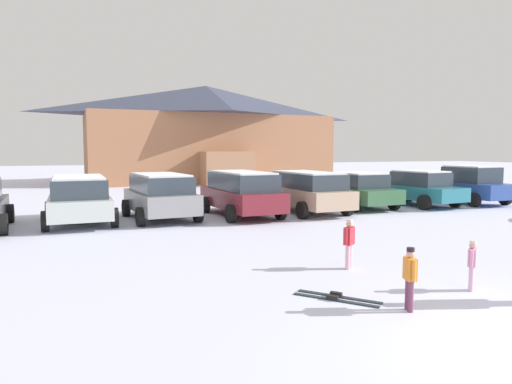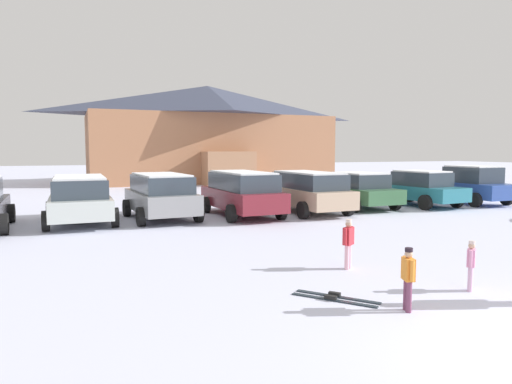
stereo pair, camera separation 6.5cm
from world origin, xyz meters
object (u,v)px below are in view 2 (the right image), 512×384
object	(u,v)px
skier_child_in_pink_snowsuit	(471,263)
ski_lodge	(208,133)
parked_grey_wagon	(161,195)
skier_child_in_orange_jacket	(408,276)
parked_teal_hatchback	(419,188)
skier_child_in_red_jacket	(348,241)
pair_of_skis	(335,298)
parked_maroon_van	(242,192)
parked_beige_suv	(308,191)
parked_green_coupe	(358,190)
parked_blue_hatchback	(470,185)
parked_silver_wagon	(80,198)

from	to	relation	value
skier_child_in_pink_snowsuit	ski_lodge	bearing A→B (deg)	82.59
parked_grey_wagon	skier_child_in_pink_snowsuit	world-z (taller)	parked_grey_wagon
parked_grey_wagon	skier_child_in_orange_jacket	size ratio (longest dim) A/B	4.23
parked_teal_hatchback	skier_child_in_red_jacket	size ratio (longest dim) A/B	4.24
pair_of_skis	parked_teal_hatchback	bearing A→B (deg)	43.27
ski_lodge	parked_maroon_van	world-z (taller)	ski_lodge
parked_beige_suv	skier_child_in_orange_jacket	size ratio (longest dim) A/B	4.54
skier_child_in_red_jacket	parked_green_coupe	bearing A→B (deg)	54.55
skier_child_in_red_jacket	pair_of_skis	bearing A→B (deg)	-129.39
parked_green_coupe	skier_child_in_pink_snowsuit	distance (m)	11.69
parked_grey_wagon	skier_child_in_red_jacket	xyz separation A→B (m)	(2.36, -8.40, -0.30)
ski_lodge	skier_child_in_orange_jacket	bearing A→B (deg)	-100.44
parked_beige_suv	skier_child_in_orange_jacket	xyz separation A→B (m)	(-3.89, -10.41, -0.33)
parked_grey_wagon	skier_child_in_red_jacket	distance (m)	8.73
parked_green_coupe	skier_child_in_red_jacket	size ratio (longest dim) A/B	4.00
parked_blue_hatchback	skier_child_in_pink_snowsuit	world-z (taller)	parked_blue_hatchback
parked_silver_wagon	parked_green_coupe	xyz separation A→B (m)	(11.14, -0.03, -0.09)
skier_child_in_pink_snowsuit	pair_of_skis	xyz separation A→B (m)	(-2.44, 0.51, -0.48)
parked_beige_suv	pair_of_skis	bearing A→B (deg)	-115.91
parked_grey_wagon	parked_maroon_van	distance (m)	2.98
skier_child_in_orange_jacket	skier_child_in_pink_snowsuit	size ratio (longest dim) A/B	1.11
ski_lodge	parked_silver_wagon	bearing A→B (deg)	-117.28
parked_green_coupe	skier_child_in_pink_snowsuit	size ratio (longest dim) A/B	4.70
skier_child_in_red_jacket	skier_child_in_pink_snowsuit	distance (m)	2.38
parked_silver_wagon	parked_beige_suv	bearing A→B (deg)	-4.25
ski_lodge	parked_blue_hatchback	xyz separation A→B (m)	(6.83, -20.25, -3.02)
parked_silver_wagon	parked_beige_suv	distance (m)	8.42
pair_of_skis	skier_child_in_orange_jacket	bearing A→B (deg)	-51.56
parked_maroon_van	parked_green_coupe	world-z (taller)	parked_maroon_van
parked_beige_suv	parked_green_coupe	bearing A→B (deg)	12.29
ski_lodge	skier_child_in_red_jacket	world-z (taller)	ski_lodge
skier_child_in_pink_snowsuit	parked_beige_suv	bearing A→B (deg)	77.75
skier_child_in_orange_jacket	skier_child_in_red_jacket	bearing A→B (deg)	77.34
parked_blue_hatchback	skier_child_in_red_jacket	world-z (taller)	parked_blue_hatchback
parked_grey_wagon	parked_maroon_van	xyz separation A→B (m)	(2.97, -0.32, 0.02)
ski_lodge	parked_teal_hatchback	distance (m)	20.72
parked_maroon_van	skier_child_in_orange_jacket	distance (m)	10.63
parked_grey_wagon	parked_green_coupe	bearing A→B (deg)	0.88
skier_child_in_orange_jacket	skier_child_in_red_jacket	size ratio (longest dim) A/B	0.94
parked_silver_wagon	parked_teal_hatchback	bearing A→B (deg)	-1.48
parked_teal_hatchback	skier_child_in_orange_jacket	bearing A→B (deg)	-132.10
parked_silver_wagon	parked_green_coupe	size ratio (longest dim) A/B	1.06
parked_green_coupe	parked_teal_hatchback	size ratio (longest dim) A/B	0.94
parked_teal_hatchback	skier_child_in_pink_snowsuit	distance (m)	12.97
parked_maroon_van	parked_beige_suv	size ratio (longest dim) A/B	1.03
ski_lodge	skier_child_in_red_jacket	size ratio (longest dim) A/B	18.40
parked_maroon_van	pair_of_skis	bearing A→B (deg)	-101.11
parked_maroon_van	pair_of_skis	distance (m)	9.87
parked_maroon_van	pair_of_skis	size ratio (longest dim) A/B	3.52
parked_grey_wagon	pair_of_skis	xyz separation A→B (m)	(1.07, -9.96, -0.87)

